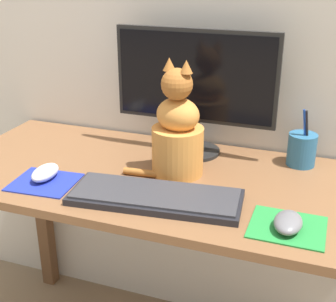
{
  "coord_description": "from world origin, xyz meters",
  "views": [
    {
      "loc": [
        0.39,
        -1.15,
        1.32
      ],
      "look_at": [
        0.0,
        -0.06,
        0.83
      ],
      "focal_mm": 50.0,
      "sensor_mm": 36.0,
      "label": 1
    }
  ],
  "objects": [
    {
      "name": "desk",
      "position": [
        0.0,
        0.0,
        0.62
      ],
      "size": [
        1.39,
        0.58,
        0.73
      ],
      "color": "brown",
      "rests_on": "ground_plane"
    },
    {
      "name": "monitor",
      "position": [
        -0.0,
        0.2,
        0.95
      ],
      "size": [
        0.51,
        0.17,
        0.39
      ],
      "color": "black",
      "rests_on": "desk"
    },
    {
      "name": "keyboard",
      "position": [
        0.0,
        -0.15,
        0.74
      ],
      "size": [
        0.46,
        0.22,
        0.02
      ],
      "rotation": [
        0.0,
        0.0,
        0.11
      ],
      "color": "black",
      "rests_on": "desk"
    },
    {
      "name": "mousepad_left",
      "position": [
        -0.33,
        -0.16,
        0.73
      ],
      "size": [
        0.19,
        0.17,
        0.0
      ],
      "rotation": [
        0.0,
        0.0,
        0.07
      ],
      "color": "#1E2D9E",
      "rests_on": "desk"
    },
    {
      "name": "mousepad_right",
      "position": [
        0.34,
        -0.17,
        0.73
      ],
      "size": [
        0.18,
        0.16,
        0.0
      ],
      "rotation": [
        0.0,
        0.0,
        -0.01
      ],
      "color": "#238438",
      "rests_on": "desk"
    },
    {
      "name": "computer_mouse_left",
      "position": [
        -0.34,
        -0.14,
        0.75
      ],
      "size": [
        0.06,
        0.11,
        0.04
      ],
      "color": "white",
      "rests_on": "mousepad_left"
    },
    {
      "name": "computer_mouse_right",
      "position": [
        0.34,
        -0.18,
        0.75
      ],
      "size": [
        0.07,
        0.1,
        0.03
      ],
      "color": "slate",
      "rests_on": "mousepad_right"
    },
    {
      "name": "cat",
      "position": [
        0.0,
        0.03,
        0.86
      ],
      "size": [
        0.24,
        0.18,
        0.34
      ],
      "rotation": [
        0.0,
        0.0,
        -0.27
      ],
      "color": "#D6893D",
      "rests_on": "desk"
    },
    {
      "name": "pen_cup",
      "position": [
        0.34,
        0.21,
        0.78
      ],
      "size": [
        0.09,
        0.09,
        0.18
      ],
      "color": "#286089",
      "rests_on": "desk"
    }
  ]
}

